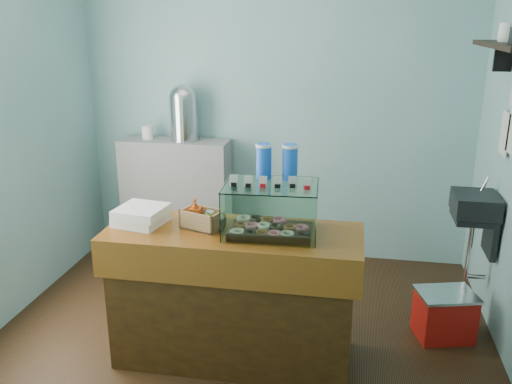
% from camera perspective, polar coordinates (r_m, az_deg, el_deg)
% --- Properties ---
extents(ground, '(3.50, 3.50, 0.00)m').
position_cam_1_polar(ground, '(4.00, -1.45, -14.82)').
color(ground, black).
rests_on(ground, ground).
extents(room_shell, '(3.54, 3.04, 2.82)m').
position_cam_1_polar(room_shell, '(3.40, -1.22, 10.19)').
color(room_shell, '#77AEAD').
rests_on(room_shell, ground).
extents(counter, '(1.60, 0.60, 0.90)m').
position_cam_1_polar(counter, '(3.55, -2.36, -10.77)').
color(counter, '#482B0D').
rests_on(counter, ground).
extents(back_shelf, '(1.00, 0.32, 1.10)m').
position_cam_1_polar(back_shelf, '(5.14, -8.35, -0.56)').
color(back_shelf, gray).
rests_on(back_shelf, ground).
extents(display_case, '(0.58, 0.44, 0.53)m').
position_cam_1_polar(display_case, '(3.31, 1.62, -1.47)').
color(display_case, '#341D0F').
rests_on(display_case, counter).
extents(condiment_crate, '(0.29, 0.22, 0.19)m').
position_cam_1_polar(condiment_crate, '(3.41, -5.83, -2.74)').
color(condiment_crate, tan).
rests_on(condiment_crate, counter).
extents(pastry_boxes, '(0.34, 0.34, 0.11)m').
position_cam_1_polar(pastry_boxes, '(3.54, -11.98, -2.41)').
color(pastry_boxes, white).
rests_on(pastry_boxes, counter).
extents(coffee_urn, '(0.27, 0.27, 0.50)m').
position_cam_1_polar(coffee_urn, '(4.92, -7.64, 8.44)').
color(coffee_urn, silver).
rests_on(coffee_urn, back_shelf).
extents(red_cooler, '(0.45, 0.39, 0.34)m').
position_cam_1_polar(red_cooler, '(4.11, 19.22, -12.09)').
color(red_cooler, red).
rests_on(red_cooler, ground).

